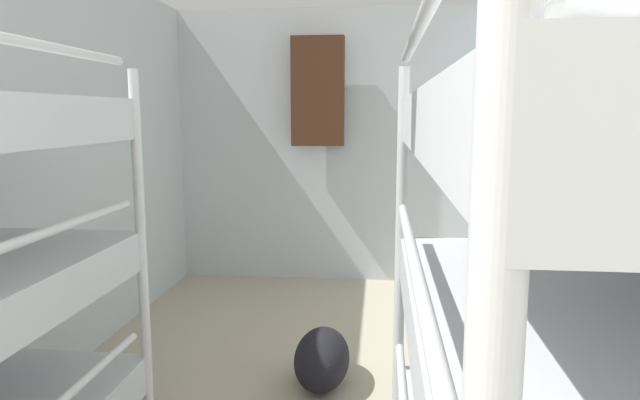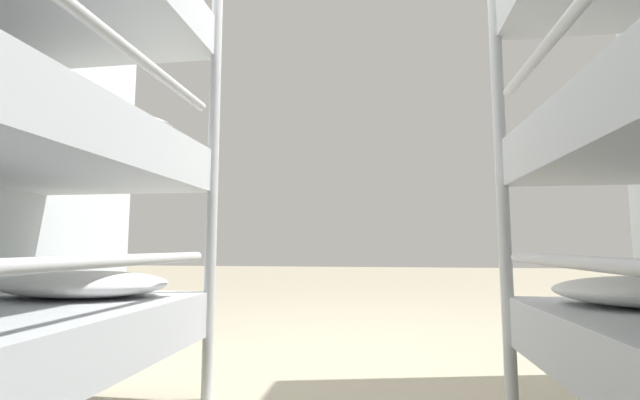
# 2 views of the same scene
# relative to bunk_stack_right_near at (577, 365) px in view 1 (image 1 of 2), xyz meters

# --- Properties ---
(wall_right) EXTENTS (0.06, 5.20, 2.34)m
(wall_right) POSITION_rel_bunk_stack_right_near_xyz_m (0.41, 1.09, 0.28)
(wall_right) COLOR silver
(wall_right) RESTS_ON ground_plane
(wall_back) EXTENTS (2.72, 0.06, 2.34)m
(wall_back) POSITION_rel_bunk_stack_right_near_xyz_m (-0.92, 3.66, 0.28)
(wall_back) COLOR silver
(wall_back) RESTS_ON ground_plane
(bunk_stack_right_near) EXTENTS (0.77, 1.91, 1.68)m
(bunk_stack_right_near) POSITION_rel_bunk_stack_right_near_xyz_m (0.00, 0.00, 0.00)
(bunk_stack_right_near) COLOR silver
(bunk_stack_right_near) RESTS_ON ground_plane
(duffel_bag) EXTENTS (0.30, 0.54, 0.30)m
(duffel_bag) POSITION_rel_bunk_stack_right_near_xyz_m (-0.75, 1.61, -0.74)
(duffel_bag) COLOR black
(duffel_bag) RESTS_ON ground_plane
(hanging_coat) EXTENTS (0.44, 0.12, 0.90)m
(hanging_coat) POSITION_rel_bunk_stack_right_near_xyz_m (-0.99, 3.51, 0.75)
(hanging_coat) COLOR #472819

